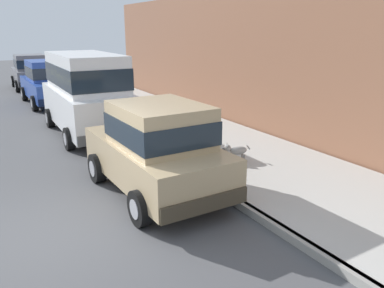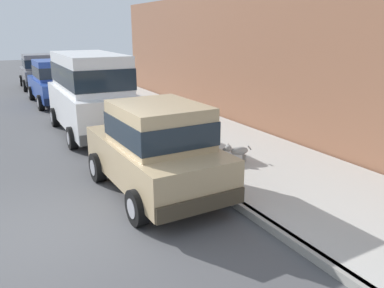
% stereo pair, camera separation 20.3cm
% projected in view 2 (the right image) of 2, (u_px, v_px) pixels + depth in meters
% --- Properties ---
extents(ground_plane, '(80.00, 80.00, 0.00)m').
position_uv_depth(ground_plane, '(55.00, 231.00, 6.42)').
color(ground_plane, '#4C4C4F').
extents(curb, '(0.16, 64.00, 0.14)m').
position_uv_depth(curb, '(217.00, 190.00, 7.85)').
color(curb, gray).
rests_on(curb, ground).
extents(sidewalk, '(3.60, 64.00, 0.14)m').
position_uv_depth(sidewalk, '(285.00, 175.00, 8.67)').
color(sidewalk, '#B7B5AD').
rests_on(sidewalk, ground).
extents(car_tan_hatchback, '(2.03, 3.85, 1.88)m').
position_uv_depth(car_tan_hatchback, '(156.00, 147.00, 7.64)').
color(car_tan_hatchback, tan).
rests_on(car_tan_hatchback, ground).
extents(car_white_van, '(2.17, 4.92, 2.52)m').
position_uv_depth(car_white_van, '(91.00, 90.00, 12.09)').
color(car_white_van, white).
rests_on(car_white_van, ground).
extents(car_blue_sedan, '(2.09, 4.63, 1.92)m').
position_uv_depth(car_blue_sedan, '(56.00, 81.00, 17.18)').
color(car_blue_sedan, '#28479E').
rests_on(car_blue_sedan, ground).
extents(car_grey_hatchback, '(2.01, 3.83, 1.88)m').
position_uv_depth(car_grey_hatchback, '(39.00, 71.00, 21.63)').
color(car_grey_hatchback, slate).
rests_on(car_grey_hatchback, ground).
extents(dog_grey, '(0.75, 0.29, 0.49)m').
position_uv_depth(dog_grey, '(237.00, 151.00, 9.22)').
color(dog_grey, '#999691').
rests_on(dog_grey, sidewalk).
extents(building_facade, '(0.50, 20.00, 4.47)m').
position_uv_depth(building_facade, '(240.00, 59.00, 13.11)').
color(building_facade, '#8C5B42').
rests_on(building_facade, ground).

